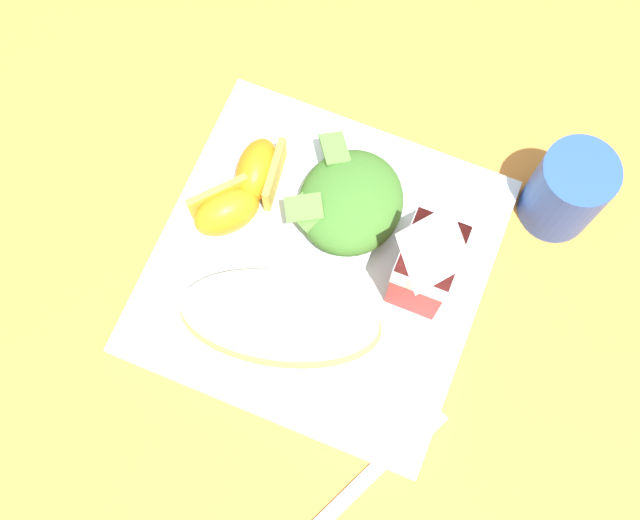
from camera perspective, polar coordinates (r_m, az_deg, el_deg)
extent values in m
plane|color=#C67A33|center=(0.70, 0.00, -0.65)|extent=(3.00, 3.00, 0.00)
cube|color=silver|center=(0.69, 0.00, -0.45)|extent=(0.28, 0.28, 0.02)
ellipsoid|color=tan|center=(0.66, -2.89, -4.35)|extent=(0.12, 0.18, 0.03)
ellipsoid|color=brown|center=(0.65, -2.94, -4.13)|extent=(0.11, 0.17, 0.01)
ellipsoid|color=beige|center=(0.64, -2.97, -3.99)|extent=(0.11, 0.18, 0.01)
ellipsoid|color=#3D7028|center=(0.68, 2.26, 4.21)|extent=(0.10, 0.09, 0.04)
cube|color=#5B8E3D|center=(0.67, -1.10, 3.48)|extent=(0.03, 0.04, 0.02)
cube|color=#336023|center=(0.68, 2.01, 5.01)|extent=(0.03, 0.04, 0.01)
cube|color=#5B8E3D|center=(0.66, -1.18, 3.83)|extent=(0.03, 0.04, 0.02)
cube|color=#5B8E3D|center=(0.69, 1.07, 8.11)|extent=(0.04, 0.04, 0.01)
cube|color=#B7332D|center=(0.64, 7.69, -0.46)|extent=(0.06, 0.04, 0.09)
cube|color=white|center=(0.61, 8.06, 0.40)|extent=(0.06, 0.04, 0.03)
pyramid|color=white|center=(0.59, 8.38, 1.12)|extent=(0.06, 0.04, 0.02)
ellipsoid|color=orange|center=(0.69, -4.60, 6.53)|extent=(0.06, 0.04, 0.04)
cube|color=gold|center=(0.69, -3.31, 6.23)|extent=(0.06, 0.01, 0.03)
ellipsoid|color=orange|center=(0.68, -6.78, 3.46)|extent=(0.07, 0.07, 0.04)
cube|color=gold|center=(0.69, -7.35, 4.58)|extent=(0.05, 0.04, 0.03)
cube|color=silver|center=(0.66, 2.14, -16.71)|extent=(0.16, 0.08, 0.01)
cube|color=silver|center=(0.67, 7.50, -11.65)|extent=(0.04, 0.04, 0.01)
cylinder|color=#284CA3|center=(0.71, 17.51, 4.80)|extent=(0.06, 0.06, 0.09)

